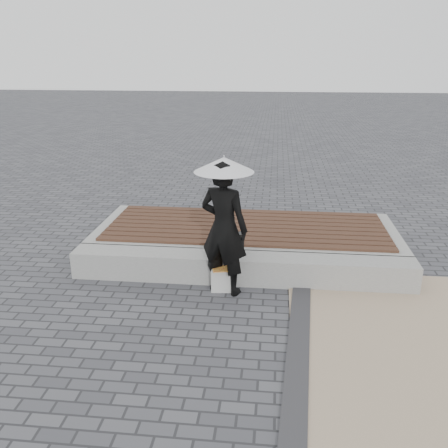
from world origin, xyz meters
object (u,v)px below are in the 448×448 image
at_px(woman, 224,228).
at_px(parasol, 224,165).
at_px(seating_ledge, 241,268).
at_px(handbag, 230,243).
at_px(canvas_tote, 223,279).

height_order(woman, parasol, parasol).
relative_size(seating_ledge, parasol, 4.97).
bearing_deg(parasol, seating_ledge, 59.64).
bearing_deg(handbag, seating_ledge, -59.13).
xyz_separation_m(handbag, canvas_tote, (-0.05, -0.48, -0.36)).
bearing_deg(canvas_tote, seating_ledge, 54.04).
height_order(handbag, canvas_tote, handbag).
relative_size(woman, canvas_tote, 5.21).
relative_size(parasol, canvas_tote, 2.80).
height_order(parasol, canvas_tote, parasol).
bearing_deg(handbag, canvas_tote, -120.16).
height_order(woman, canvas_tote, woman).
relative_size(woman, parasol, 1.86).
bearing_deg(parasol, handbag, 85.34).
distance_m(handbag, canvas_tote, 0.60).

